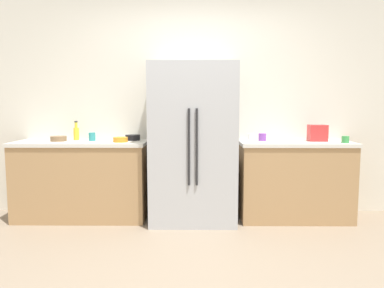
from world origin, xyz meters
name	(u,v)px	position (x,y,z in m)	size (l,w,h in m)	color
ground_plane	(191,271)	(0.00, 0.00, 0.00)	(9.79, 9.79, 0.00)	gray
kitchen_back_panel	(193,94)	(0.00, 1.72, 1.44)	(4.89, 0.10, 2.87)	silver
counter_left	(82,180)	(-1.27, 1.37, 0.45)	(1.49, 0.61, 0.89)	tan
counter_right	(294,180)	(1.16, 1.37, 0.45)	(1.26, 0.61, 0.89)	tan
refrigerator	(193,143)	(0.01, 1.31, 0.88)	(0.94, 0.72, 1.75)	#B2B5BA
toaster	(317,133)	(1.42, 1.41, 0.99)	(0.20, 0.14, 0.19)	red
bottle_a	(76,133)	(-1.37, 1.52, 0.98)	(0.06, 0.06, 0.22)	yellow
cup_a	(92,137)	(-1.15, 1.42, 0.94)	(0.08, 0.08, 0.09)	teal
cup_b	(251,137)	(0.68, 1.50, 0.93)	(0.07, 0.07, 0.08)	white
cup_c	(262,137)	(0.80, 1.45, 0.93)	(0.09, 0.09, 0.08)	purple
cup_d	(345,139)	(1.66, 1.21, 0.93)	(0.08, 0.08, 0.08)	green
bowl_a	(59,139)	(-1.53, 1.38, 0.92)	(0.18, 0.18, 0.06)	brown
bowl_b	(133,138)	(-0.70, 1.49, 0.92)	(0.17, 0.17, 0.06)	black
bowl_c	(120,140)	(-0.80, 1.29, 0.92)	(0.16, 0.16, 0.05)	orange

